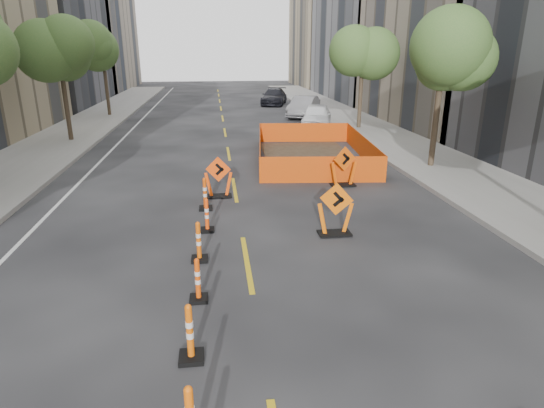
{
  "coord_description": "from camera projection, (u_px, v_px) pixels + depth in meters",
  "views": [
    {
      "loc": [
        -0.64,
        -5.74,
        4.79
      ],
      "look_at": [
        0.73,
        4.99,
        1.1
      ],
      "focal_mm": 30.0,
      "sensor_mm": 36.0,
      "label": 1
    }
  ],
  "objects": [
    {
      "name": "ground_plane",
      "position": [
        266.0,
        377.0,
        7.01
      ],
      "size": [
        140.0,
        140.0,
        0.0
      ],
      "primitive_type": "plane",
      "color": "black"
    },
    {
      "name": "sidewalk_right",
      "position": [
        444.0,
        166.0,
        19.33
      ],
      "size": [
        4.0,
        90.0,
        0.15
      ],
      "primitive_type": "cube",
      "color": "gray",
      "rests_on": "ground"
    },
    {
      "name": "bld_left_d",
      "position": [
        21.0,
        23.0,
        39.52
      ],
      "size": [
        12.0,
        16.0,
        14.0
      ],
      "primitive_type": "cube",
      "color": "#4C4C51",
      "rests_on": "ground"
    },
    {
      "name": "bld_left_e",
      "position": [
        70.0,
        3.0,
        53.96
      ],
      "size": [
        12.0,
        20.0,
        20.0
      ],
      "primitive_type": "cube",
      "color": "gray",
      "rests_on": "ground"
    },
    {
      "name": "bld_right_c",
      "position": [
        486.0,
        13.0,
        29.14
      ],
      "size": [
        12.0,
        16.0,
        14.0
      ],
      "primitive_type": "cube",
      "color": "gray",
      "rests_on": "ground"
    },
    {
      "name": "bld_right_e",
      "position": [
        341.0,
        25.0,
        61.49
      ],
      "size": [
        12.0,
        14.0,
        16.0
      ],
      "primitive_type": "cube",
      "color": "tan",
      "rests_on": "ground"
    },
    {
      "name": "tree_l_c",
      "position": [
        59.0,
        55.0,
        23.32
      ],
      "size": [
        2.8,
        2.8,
        5.95
      ],
      "color": "#382B1E",
      "rests_on": "ground"
    },
    {
      "name": "tree_l_d",
      "position": [
        103.0,
        53.0,
        32.71
      ],
      "size": [
        2.8,
        2.8,
        5.95
      ],
      "color": "#382B1E",
      "rests_on": "ground"
    },
    {
      "name": "tree_r_b",
      "position": [
        443.0,
        57.0,
        17.82
      ],
      "size": [
        2.8,
        2.8,
        5.95
      ],
      "color": "#382B1E",
      "rests_on": "ground"
    },
    {
      "name": "tree_r_c",
      "position": [
        363.0,
        54.0,
        27.21
      ],
      "size": [
        2.8,
        2.8,
        5.95
      ],
      "color": "#382B1E",
      "rests_on": "ground"
    },
    {
      "name": "channelizer_3",
      "position": [
        190.0,
        332.0,
        7.24
      ],
      "size": [
        0.4,
        0.4,
        1.02
      ],
      "primitive_type": null,
      "color": "#E85D09",
      "rests_on": "ground"
    },
    {
      "name": "channelizer_4",
      "position": [
        198.0,
        280.0,
        8.99
      ],
      "size": [
        0.37,
        0.37,
        0.93
      ],
      "primitive_type": null,
      "color": "#E44909",
      "rests_on": "ground"
    },
    {
      "name": "channelizer_5",
      "position": [
        199.0,
        241.0,
        10.71
      ],
      "size": [
        0.39,
        0.39,
        0.99
      ],
      "primitive_type": null,
      "color": "#E05609",
      "rests_on": "ground"
    },
    {
      "name": "channelizer_6",
      "position": [
        207.0,
        215.0,
        12.47
      ],
      "size": [
        0.38,
        0.38,
        0.96
      ],
      "primitive_type": null,
      "color": "#FF450A",
      "rests_on": "ground"
    },
    {
      "name": "channelizer_7",
      "position": [
        205.0,
        194.0,
        14.18
      ],
      "size": [
        0.41,
        0.41,
        1.04
      ],
      "primitive_type": null,
      "color": "#D54909",
      "rests_on": "ground"
    },
    {
      "name": "chevron_sign_left",
      "position": [
        218.0,
        177.0,
        15.31
      ],
      "size": [
        1.03,
        0.73,
        1.42
      ],
      "primitive_type": null,
      "rotation": [
        0.0,
        0.0,
        -0.19
      ],
      "color": "#FF490A",
      "rests_on": "ground"
    },
    {
      "name": "chevron_sign_center",
      "position": [
        336.0,
        209.0,
        12.14
      ],
      "size": [
        1.14,
        0.94,
        1.48
      ],
      "primitive_type": null,
      "rotation": [
        0.0,
        0.0,
        -0.42
      ],
      "color": "orange",
      "rests_on": "ground"
    },
    {
      "name": "chevron_sign_right",
      "position": [
        344.0,
        166.0,
        16.57
      ],
      "size": [
        1.12,
        0.86,
        1.49
      ],
      "primitive_type": null,
      "rotation": [
        0.0,
        0.0,
        0.29
      ],
      "color": "#E95209",
      "rests_on": "ground"
    },
    {
      "name": "safety_fence",
      "position": [
        312.0,
        148.0,
        20.89
      ],
      "size": [
        5.56,
        8.54,
        1.01
      ],
      "primitive_type": null,
      "rotation": [
        0.0,
        0.0,
        -0.1
      ],
      "color": "#FF550D",
      "rests_on": "ground"
    },
    {
      "name": "parked_car_near",
      "position": [
        317.0,
        116.0,
        28.85
      ],
      "size": [
        2.93,
        4.84,
        1.54
      ],
      "primitive_type": "imported",
      "rotation": [
        0.0,
        0.0,
        -0.26
      ],
      "color": "white",
      "rests_on": "ground"
    },
    {
      "name": "parked_car_mid",
      "position": [
        304.0,
        107.0,
        33.72
      ],
      "size": [
        3.36,
        4.85,
        1.52
      ],
      "primitive_type": "imported",
      "rotation": [
        0.0,
        0.0,
        -0.42
      ],
      "color": "gray",
      "rests_on": "ground"
    },
    {
      "name": "parked_car_far",
      "position": [
        274.0,
        97.0,
        41.44
      ],
      "size": [
        3.18,
        5.24,
        1.42
      ],
      "primitive_type": "imported",
      "rotation": [
        0.0,
        0.0,
        -0.26
      ],
      "color": "black",
      "rests_on": "ground"
    }
  ]
}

